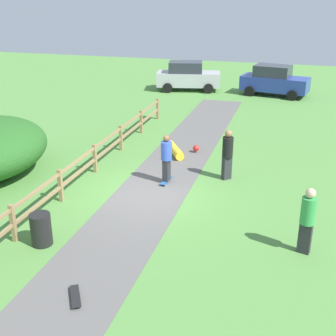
% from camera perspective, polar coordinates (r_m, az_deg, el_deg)
% --- Properties ---
extents(ground_plane, '(60.00, 60.00, 0.00)m').
position_cam_1_polar(ground_plane, '(14.97, -2.29, -3.39)').
color(ground_plane, '#568E42').
extents(asphalt_path, '(2.40, 28.00, 0.02)m').
position_cam_1_polar(asphalt_path, '(14.97, -2.29, -3.36)').
color(asphalt_path, '#605E5B').
rests_on(asphalt_path, ground_plane).
extents(wooden_fence, '(0.12, 18.12, 1.10)m').
position_cam_1_polar(wooden_fence, '(15.67, -11.38, 0.03)').
color(wooden_fence, '#997A51').
rests_on(wooden_fence, ground_plane).
extents(trash_bin, '(0.56, 0.56, 0.90)m').
position_cam_1_polar(trash_bin, '(12.45, -15.96, -7.57)').
color(trash_bin, black).
rests_on(trash_bin, ground_plane).
extents(skater_riding, '(0.41, 0.81, 1.76)m').
position_cam_1_polar(skater_riding, '(15.45, -0.20, 1.47)').
color(skater_riding, '#265999').
rests_on(skater_riding, asphalt_path).
extents(skater_fallen, '(1.49, 1.56, 0.36)m').
position_cam_1_polar(skater_fallen, '(18.47, 1.09, 2.32)').
color(skater_fallen, yellow).
rests_on(skater_fallen, asphalt_path).
extents(skateboard_loose, '(0.59, 0.79, 0.08)m').
position_cam_1_polar(skateboard_loose, '(10.45, -11.79, -15.79)').
color(skateboard_loose, black).
rests_on(skateboard_loose, asphalt_path).
extents(bystander_green, '(0.46, 0.46, 1.83)m').
position_cam_1_polar(bystander_green, '(11.89, 17.45, -6.10)').
color(bystander_green, '#2D2D33').
rests_on(bystander_green, ground_plane).
extents(bystander_black, '(0.54, 0.54, 1.85)m').
position_cam_1_polar(bystander_black, '(15.93, 7.64, 2.02)').
color(bystander_black, '#2D2D33').
rests_on(bystander_black, ground_plane).
extents(parked_car_blue, '(4.44, 2.58, 1.92)m').
position_cam_1_polar(parked_car_blue, '(29.79, 13.45, 10.84)').
color(parked_car_blue, '#283D99').
rests_on(parked_car_blue, ground_plane).
extents(parked_car_silver, '(4.46, 2.65, 1.92)m').
position_cam_1_polar(parked_car_silver, '(30.60, 2.54, 11.69)').
color(parked_car_silver, '#B7B7BC').
rests_on(parked_car_silver, ground_plane).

